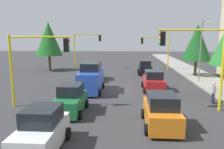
{
  "coord_description": "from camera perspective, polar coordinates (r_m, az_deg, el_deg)",
  "views": [
    {
      "loc": [
        21.46,
        0.88,
        5.14
      ],
      "look_at": [
        -1.72,
        -0.62,
        1.2
      ],
      "focal_mm": 35.41,
      "sensor_mm": 36.0,
      "label": 1
    }
  ],
  "objects": [
    {
      "name": "sidewalk_kerb",
      "position": [
        28.61,
        23.28,
        -1.37
      ],
      "size": [
        80.0,
        4.0,
        0.15
      ],
      "primitive_type": "cube",
      "color": "gray",
      "rests_on": "ground"
    },
    {
      "name": "traffic_signal_near_right",
      "position": [
        16.84,
        -19.16,
        4.45
      ],
      "size": [
        0.36,
        4.59,
        5.31
      ],
      "color": "yellow",
      "rests_on": "ground"
    },
    {
      "name": "car_green",
      "position": [
        15.47,
        -10.6,
        -6.47
      ],
      "size": [
        3.82,
        1.97,
        1.98
      ],
      "color": "#1E7238",
      "rests_on": "ground"
    },
    {
      "name": "car_red",
      "position": [
        21.87,
        10.61,
        -1.73
      ],
      "size": [
        4.07,
        2.09,
        1.98
      ],
      "color": "red",
      "rests_on": "ground"
    },
    {
      "name": "car_silver",
      "position": [
        26.82,
        -4.53,
        0.49
      ],
      "size": [
        4.1,
        1.94,
        1.98
      ],
      "color": "#B2B5BA",
      "rests_on": "ground"
    },
    {
      "name": "tree_roadside_mid",
      "position": [
        30.85,
        21.09,
        7.71
      ],
      "size": [
        3.73,
        3.73,
        6.8
      ],
      "color": "brown",
      "rests_on": "ground"
    },
    {
      "name": "lane_arrow_near",
      "position": [
        11.85,
        -16.52,
        -16.48
      ],
      "size": [
        2.4,
        1.1,
        1.1
      ],
      "color": "silver",
      "rests_on": "ground"
    },
    {
      "name": "ground_plane",
      "position": [
        22.09,
        1.31,
        -3.83
      ],
      "size": [
        120.0,
        120.0,
        0.0
      ],
      "primitive_type": "plane",
      "color": "#353538"
    },
    {
      "name": "car_orange",
      "position": [
        13.25,
        12.62,
        -9.3
      ],
      "size": [
        4.02,
        2.1,
        1.98
      ],
      "color": "orange",
      "rests_on": "ground"
    },
    {
      "name": "car_black",
      "position": [
        31.18,
        8.52,
        1.69
      ],
      "size": [
        3.69,
        1.98,
        1.98
      ],
      "color": "black",
      "rests_on": "ground"
    },
    {
      "name": "traffic_signal_near_left",
      "position": [
        16.23,
        21.09,
        5.23
      ],
      "size": [
        0.36,
        4.59,
        5.77
      ],
      "color": "yellow",
      "rests_on": "ground"
    },
    {
      "name": "delivery_van_blue",
      "position": [
        20.92,
        -5.44,
        -1.05
      ],
      "size": [
        4.8,
        2.22,
        2.77
      ],
      "color": "blue",
      "rests_on": "ground"
    },
    {
      "name": "traffic_signal_far_right",
      "position": [
        36.09,
        -6.88,
        7.82
      ],
      "size": [
        0.36,
        4.59,
        5.72
      ],
      "color": "yellow",
      "rests_on": "ground"
    },
    {
      "name": "tree_opposite_side",
      "position": [
        35.51,
        -16.04,
        8.84
      ],
      "size": [
        4.07,
        4.07,
        7.44
      ],
      "color": "brown",
      "rests_on": "ground"
    },
    {
      "name": "car_white",
      "position": [
        10.95,
        -17.64,
        -13.68
      ],
      "size": [
        3.62,
        2.01,
        1.98
      ],
      "color": "white",
      "rests_on": "ground"
    },
    {
      "name": "traffic_signal_far_left",
      "position": [
        35.81,
        11.42,
        7.23
      ],
      "size": [
        0.36,
        4.59,
        5.29
      ],
      "color": "yellow",
      "rests_on": "ground"
    },
    {
      "name": "street_lamp_curbside",
      "position": [
        26.43,
        22.23,
        7.2
      ],
      "size": [
        2.15,
        0.28,
        7.0
      ],
      "color": "slate",
      "rests_on": "ground"
    },
    {
      "name": "pedestrian_crossing",
      "position": [
        18.97,
        24.72,
        -4.17
      ],
      "size": [
        0.4,
        0.24,
        1.7
      ],
      "color": "#262638",
      "rests_on": "ground"
    }
  ]
}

